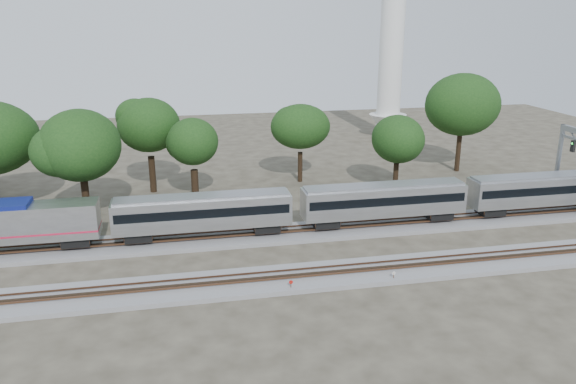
{
  "coord_description": "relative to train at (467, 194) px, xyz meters",
  "views": [
    {
      "loc": [
        -5.87,
        -45.36,
        21.06
      ],
      "look_at": [
        4.34,
        5.0,
        4.87
      ],
      "focal_mm": 35.0,
      "sensor_mm": 36.0,
      "label": 1
    }
  ],
  "objects": [
    {
      "name": "switch_lever",
      "position": [
        -17.43,
        -11.46,
        -2.99
      ],
      "size": [
        0.54,
        0.37,
        0.3
      ],
      "primitive_type": "cube",
      "rotation": [
        0.0,
        0.0,
        0.15
      ],
      "color": "#512D19",
      "rests_on": "ground"
    },
    {
      "name": "tree_6",
      "position": [
        -3.17,
        11.85,
        3.51
      ],
      "size": [
        6.78,
        6.78,
        9.56
      ],
      "color": "black",
      "rests_on": "ground"
    },
    {
      "name": "tree_7",
      "position": [
        9.08,
        19.26,
        6.25
      ],
      "size": [
        9.56,
        9.56,
        13.48
      ],
      "color": "black",
      "rests_on": "ground"
    },
    {
      "name": "track_far",
      "position": [
        -23.83,
        0.0,
        -2.94
      ],
      "size": [
        160.0,
        5.0,
        0.73
      ],
      "color": "slate",
      "rests_on": "ground"
    },
    {
      "name": "switch_stand_white",
      "position": [
        -12.82,
        -11.97,
        -2.52
      ],
      "size": [
        0.3,
        0.12,
        0.98
      ],
      "rotation": [
        0.0,
        0.0,
        0.3
      ],
      "color": "#512D19",
      "rests_on": "ground"
    },
    {
      "name": "tree_5",
      "position": [
        -13.9,
        18.48,
        4.21
      ],
      "size": [
        7.5,
        7.5,
        10.57
      ],
      "color": "black",
      "rests_on": "ground"
    },
    {
      "name": "switch_stand_red",
      "position": [
        -21.47,
        -11.93,
        -2.49
      ],
      "size": [
        0.33,
        0.07,
        1.02
      ],
      "rotation": [
        0.0,
        0.0,
        0.11
      ],
      "color": "#512D19",
      "rests_on": "ground"
    },
    {
      "name": "ground",
      "position": [
        -23.83,
        -6.0,
        -3.14
      ],
      "size": [
        160.0,
        160.0,
        0.0
      ],
      "primitive_type": "plane",
      "color": "#383328",
      "rests_on": "ground"
    },
    {
      "name": "tree_4",
      "position": [
        -27.88,
        12.65,
        4.09
      ],
      "size": [
        7.37,
        7.37,
        10.39
      ],
      "color": "black",
      "rests_on": "ground"
    },
    {
      "name": "tree_3",
      "position": [
        -32.88,
        17.69,
        5.27
      ],
      "size": [
        8.56,
        8.56,
        12.07
      ],
      "color": "black",
      "rests_on": "ground"
    },
    {
      "name": "track_near",
      "position": [
        -23.83,
        -10.0,
        -2.94
      ],
      "size": [
        160.0,
        5.0,
        0.73
      ],
      "color": "slate",
      "rests_on": "ground"
    },
    {
      "name": "train",
      "position": [
        0.0,
        0.0,
        0.0
      ],
      "size": [
        106.51,
        3.04,
        4.48
      ],
      "color": "silver",
      "rests_on": "ground"
    },
    {
      "name": "tree_2",
      "position": [
        -39.5,
        8.34,
        5.14
      ],
      "size": [
        8.44,
        8.44,
        11.89
      ],
      "color": "black",
      "rests_on": "ground"
    }
  ]
}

